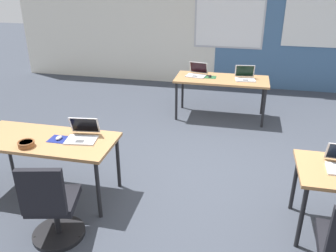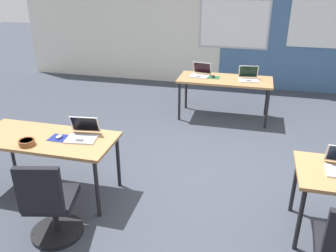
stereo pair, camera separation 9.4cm
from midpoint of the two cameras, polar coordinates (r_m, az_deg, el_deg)
ground_plane at (r=4.47m, az=6.52°, el=-9.25°), size 24.00×24.00×0.00m
back_wall_assembly at (r=7.98m, az=11.82°, el=16.27°), size 10.00×0.27×2.80m
desk_near_left at (r=4.19m, az=-18.71°, el=-2.48°), size 1.60×0.70×0.72m
desk_far_center at (r=6.19m, az=9.70°, el=7.07°), size 1.60×0.70×0.72m
laptop_far_right at (r=6.16m, az=13.43°, el=7.75°), size 0.37×0.33×0.23m
laptop_far_left at (r=6.28m, az=5.72°, el=8.57°), size 0.38×0.36×0.23m
mousepad_far_left at (r=6.21m, az=7.82°, el=7.86°), size 0.22×0.19×0.00m
mouse_far_left at (r=6.21m, az=7.83°, el=8.03°), size 0.06×0.10×0.03m
laptop_near_left_inner at (r=4.02m, az=-13.11°, el=-1.24°), size 0.37×0.35×0.22m
mousepad_near_left_inner at (r=4.09m, az=-16.65°, el=-1.89°), size 0.22×0.19×0.00m
mouse_near_left_inner at (r=4.08m, az=-16.68°, el=-1.65°), size 0.06×0.10×0.03m
chair_near_left_inner at (r=3.59m, az=-17.87°, el=-12.47°), size 0.53×0.58×0.92m
snack_bowl at (r=4.04m, az=-21.44°, el=-2.45°), size 0.18×0.18×0.06m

